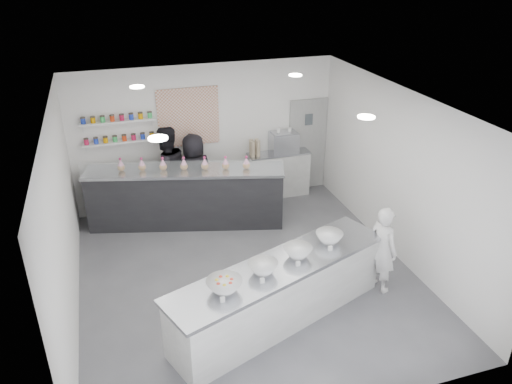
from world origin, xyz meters
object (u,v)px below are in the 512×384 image
staff_left (167,173)px  back_bar (186,197)px  woman_prep (383,249)px  espresso_ledge (278,174)px  prep_counter (280,293)px  espresso_machine (284,143)px  staff_right (195,174)px

staff_left → back_bar: bearing=100.1°
woman_prep → staff_left: size_ratio=0.76×
woman_prep → espresso_ledge: bearing=-9.5°
prep_counter → espresso_machine: 4.34m
woman_prep → staff_right: (-2.32, 3.55, 0.11)m
staff_right → espresso_ledge: bearing=170.2°
espresso_ledge → prep_counter: bearing=-109.5°
espresso_ledge → staff_right: bearing=-174.6°
espresso_machine → woman_prep: woman_prep is taller
woman_prep → staff_left: 4.55m
prep_counter → espresso_machine: bearing=48.4°
back_bar → espresso_ledge: (2.19, 0.70, -0.09)m
prep_counter → staff_right: size_ratio=2.12×
prep_counter → woman_prep: woman_prep is taller
staff_left → staff_right: staff_left is taller
prep_counter → staff_left: bearing=85.1°
espresso_ledge → staff_left: bearing=-174.7°
prep_counter → espresso_ledge: (1.41, 3.99, 0.02)m
woman_prep → espresso_machine: bearing=-11.1°
prep_counter → staff_left: 3.94m
espresso_ledge → woman_prep: bearing=-83.7°
prep_counter → espresso_machine: size_ratio=6.13×
woman_prep → staff_right: staff_right is taller
prep_counter → espresso_machine: espresso_machine is taller
prep_counter → woman_prep: (1.82, 0.26, 0.25)m
espresso_machine → staff_left: bearing=-175.0°
espresso_ledge → staff_left: 2.53m
prep_counter → back_bar: bearing=82.6°
back_bar → woman_prep: bearing=-34.2°
back_bar → staff_right: 0.65m
staff_right → staff_left: bearing=-10.4°
espresso_machine → staff_right: staff_right is taller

